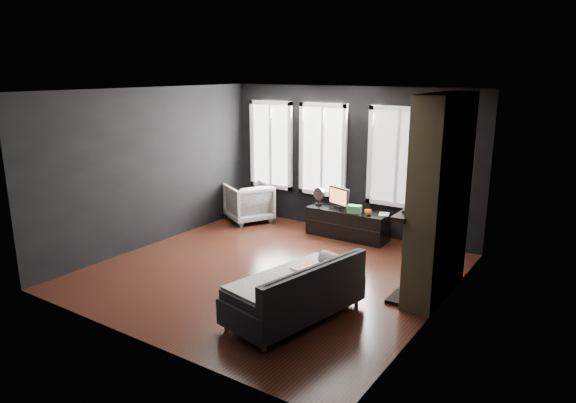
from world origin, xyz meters
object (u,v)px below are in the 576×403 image
Objects in this scene: book at (379,208)px; mug at (368,211)px; media_console at (347,224)px; monitor at (339,197)px; armchair at (249,201)px; sofa at (295,288)px; mantel_vase at (432,191)px.

mug is at bearing -139.05° from book.
media_console is 0.52m from monitor.
monitor is (-0.19, 0.01, 0.48)m from media_console.
monitor is 0.65m from mug.
book is (2.74, 0.20, 0.22)m from armchair.
armchair reaches higher than sofa.
mug is 0.21m from book.
book is at bearing 5.28° from media_console.
armchair is 2.59m from mug.
mantel_vase reaches higher than monitor.
media_console is 2.38m from mantel_vase.
book is 1.26× the size of mantel_vase.
mug is 1.87m from mantel_vase.
mantel_vase reaches higher than sofa.
monitor is 2.69× the size of mantel_vase.
mantel_vase is (4.00, -0.90, 0.90)m from armchair.
media_console is 7.98× the size of mantel_vase.
book is at bearing 123.63° from armchair.
mantel_vase is at bearing -41.01° from book.
media_console is at bearing 123.45° from armchair.
mantel_vase reaches higher than media_console.
sofa is 3.22m from book.
mantel_vase is (2.04, -1.06, 0.58)m from monitor.
sofa is 3.54× the size of monitor.
mug is 0.65× the size of mantel_vase.
sofa is 3.11m from mug.
monitor reaches higher than media_console.
armchair reaches higher than book.
mantel_vase reaches higher than mug.
armchair is at bearing -155.65° from monitor.
mug is at bearing 110.47° from sofa.
sofa is at bearing -73.59° from media_console.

